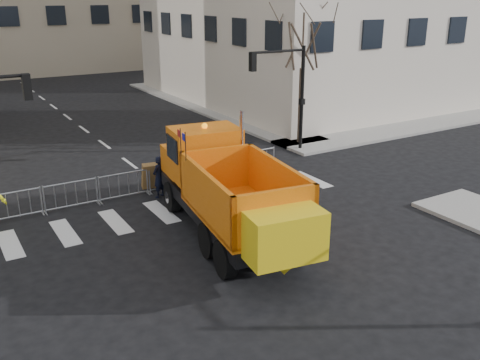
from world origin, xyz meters
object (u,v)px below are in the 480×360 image
plow_truck (228,188)px  newspaper_box (228,146)px  cop_a (159,177)px  cop_b (192,177)px  cop_c (177,172)px

plow_truck → newspaper_box: bearing=-21.9°
cop_a → newspaper_box: bearing=179.4°
cop_a → cop_b: (1.26, -0.49, -0.07)m
cop_c → newspaper_box: cop_c is taller
plow_truck → newspaper_box: (4.47, 7.81, -1.07)m
plow_truck → cop_a: 4.83m
cop_b → newspaper_box: 5.19m
plow_truck → newspaper_box: size_ratio=9.58×
plow_truck → cop_a: bearing=14.4°
plow_truck → cop_b: plow_truck is taller
plow_truck → cop_a: (-0.54, 4.71, -0.91)m
cop_b → newspaper_box: bearing=-112.4°
cop_b → cop_c: cop_c is taller
plow_truck → cop_c: size_ratio=5.75×
cop_c → cop_b: bearing=86.3°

